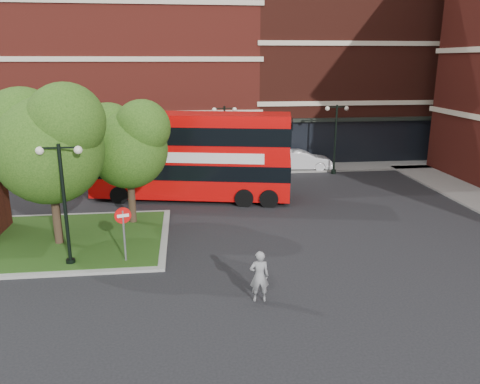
{
  "coord_description": "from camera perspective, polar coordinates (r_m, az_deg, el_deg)",
  "views": [
    {
      "loc": [
        -0.74,
        -17.89,
        8.02
      ],
      "look_at": [
        1.76,
        3.32,
        2.0
      ],
      "focal_mm": 35.0,
      "sensor_mm": 36.0,
      "label": 1
    }
  ],
  "objects": [
    {
      "name": "ground",
      "position": [
        19.62,
        -4.02,
        -8.43
      ],
      "size": [
        120.0,
        120.0,
        0.0
      ],
      "primitive_type": "plane",
      "color": "black",
      "rests_on": "ground"
    },
    {
      "name": "lamp_island",
      "position": [
        19.42,
        -20.65,
        -0.81
      ],
      "size": [
        1.72,
        0.36,
        5.0
      ],
      "color": "black",
      "rests_on": "ground"
    },
    {
      "name": "traffic_island",
      "position": [
        23.5,
        -24.38,
        -5.51
      ],
      "size": [
        12.6,
        7.6,
        0.15
      ],
      "color": "gray",
      "rests_on": "ground"
    },
    {
      "name": "tree_island_west",
      "position": [
        21.53,
        -22.55,
        5.92
      ],
      "size": [
        5.4,
        4.71,
        7.21
      ],
      "color": "#2D2116",
      "rests_on": "ground"
    },
    {
      "name": "tree_island_east",
      "position": [
        23.44,
        -13.67,
        6.02
      ],
      "size": [
        4.46,
        3.9,
        6.29
      ],
      "color": "#2D2116",
      "rests_on": "ground"
    },
    {
      "name": "terrace_far_left",
      "position": [
        42.53,
        -17.06,
        13.7
      ],
      "size": [
        26.0,
        12.0,
        14.0
      ],
      "primitive_type": "cube",
      "color": "maroon",
      "rests_on": "ground"
    },
    {
      "name": "lamp_far_left",
      "position": [
        32.92,
        -1.89,
        6.66
      ],
      "size": [
        1.72,
        0.36,
        5.0
      ],
      "color": "black",
      "rests_on": "ground"
    },
    {
      "name": "woman",
      "position": [
        16.22,
        2.37,
        -10.23
      ],
      "size": [
        0.68,
        0.46,
        1.84
      ],
      "primitive_type": "imported",
      "rotation": [
        0.0,
        0.0,
        3.12
      ],
      "color": "gray",
      "rests_on": "ground"
    },
    {
      "name": "bus",
      "position": [
        27.67,
        -6.08,
        5.07
      ],
      "size": [
        12.02,
        5.0,
        4.48
      ],
      "rotation": [
        0.0,
        0.0,
        -0.21
      ],
      "color": "#C50807",
      "rests_on": "ground"
    },
    {
      "name": "terrace_far_right",
      "position": [
        44.41,
        13.13,
        15.32
      ],
      "size": [
        18.0,
        12.0,
        16.0
      ],
      "primitive_type": "cube",
      "color": "#471911",
      "rests_on": "ground"
    },
    {
      "name": "no_entry_sign",
      "position": [
        19.31,
        -14.03,
        -3.8
      ],
      "size": [
        0.65,
        0.25,
        2.41
      ],
      "rotation": [
        0.0,
        0.0,
        0.31
      ],
      "color": "slate",
      "rests_on": "ground"
    },
    {
      "name": "car_silver",
      "position": [
        34.75,
        -10.09,
        3.24
      ],
      "size": [
        3.83,
        1.68,
        1.28
      ],
      "primitive_type": "imported",
      "rotation": [
        0.0,
        0.0,
        1.61
      ],
      "color": "silver",
      "rests_on": "ground"
    },
    {
      "name": "lamp_far_right",
      "position": [
        34.52,
        11.56,
        6.77
      ],
      "size": [
        1.72,
        0.36,
        5.0
      ],
      "color": "black",
      "rests_on": "ground"
    },
    {
      "name": "car_white",
      "position": [
        35.74,
        7.48,
        3.86
      ],
      "size": [
        4.65,
        1.96,
        1.49
      ],
      "primitive_type": "imported",
      "rotation": [
        0.0,
        0.0,
        1.48
      ],
      "color": "white",
      "rests_on": "ground"
    },
    {
      "name": "pavement_far",
      "position": [
        35.31,
        -5.36,
        2.64
      ],
      "size": [
        44.0,
        3.0,
        0.12
      ],
      "primitive_type": "cube",
      "color": "slate",
      "rests_on": "ground"
    }
  ]
}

